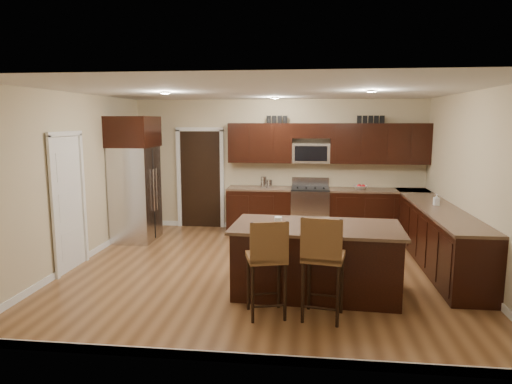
# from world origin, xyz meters

# --- Properties ---
(floor) EXTENTS (6.00, 6.00, 0.00)m
(floor) POSITION_xyz_m (0.00, 0.00, 0.00)
(floor) COLOR brown
(floor) RESTS_ON ground
(ceiling) EXTENTS (6.00, 6.00, 0.00)m
(ceiling) POSITION_xyz_m (0.00, 0.00, 2.70)
(ceiling) COLOR silver
(ceiling) RESTS_ON wall_back
(wall_back) EXTENTS (6.00, 0.00, 6.00)m
(wall_back) POSITION_xyz_m (0.00, 2.75, 1.35)
(wall_back) COLOR #C7B790
(wall_back) RESTS_ON floor
(wall_left) EXTENTS (0.00, 5.50, 5.50)m
(wall_left) POSITION_xyz_m (-3.00, 0.00, 1.35)
(wall_left) COLOR #C7B790
(wall_left) RESTS_ON floor
(wall_right) EXTENTS (0.00, 5.50, 5.50)m
(wall_right) POSITION_xyz_m (3.00, 0.00, 1.35)
(wall_right) COLOR #C7B790
(wall_right) RESTS_ON floor
(base_cabinets) EXTENTS (4.02, 3.96, 0.92)m
(base_cabinets) POSITION_xyz_m (1.90, 1.45, 0.46)
(base_cabinets) COLOR black
(base_cabinets) RESTS_ON floor
(upper_cabinets) EXTENTS (4.00, 0.33, 0.80)m
(upper_cabinets) POSITION_xyz_m (1.04, 2.58, 1.84)
(upper_cabinets) COLOR black
(upper_cabinets) RESTS_ON wall_back
(range) EXTENTS (0.76, 0.64, 1.11)m
(range) POSITION_xyz_m (0.68, 2.45, 0.47)
(range) COLOR silver
(range) RESTS_ON floor
(microwave) EXTENTS (0.76, 0.31, 0.40)m
(microwave) POSITION_xyz_m (0.68, 2.60, 1.62)
(microwave) COLOR silver
(microwave) RESTS_ON upper_cabinets
(doorway) EXTENTS (0.85, 0.03, 2.06)m
(doorway) POSITION_xyz_m (-1.65, 2.73, 1.03)
(doorway) COLOR black
(doorway) RESTS_ON floor
(pantry_door) EXTENTS (0.03, 0.80, 2.04)m
(pantry_door) POSITION_xyz_m (-2.98, -0.30, 1.02)
(pantry_door) COLOR white
(pantry_door) RESTS_ON floor
(letter_decor) EXTENTS (2.20, 0.03, 0.15)m
(letter_decor) POSITION_xyz_m (0.90, 2.58, 2.29)
(letter_decor) COLOR black
(letter_decor) RESTS_ON upper_cabinets
(island) EXTENTS (2.25, 1.26, 0.92)m
(island) POSITION_xyz_m (0.75, -0.86, 0.43)
(island) COLOR black
(island) RESTS_ON floor
(stool_left) EXTENTS (0.53, 0.53, 1.17)m
(stool_left) POSITION_xyz_m (0.19, -1.71, 0.73)
(stool_left) COLOR brown
(stool_left) RESTS_ON floor
(stool_mid) EXTENTS (0.53, 0.53, 1.22)m
(stool_mid) POSITION_xyz_m (0.81, -1.71, 0.76)
(stool_mid) COLOR brown
(stool_mid) RESTS_ON floor
(refrigerator) EXTENTS (0.79, 0.95, 2.35)m
(refrigerator) POSITION_xyz_m (-2.62, 1.51, 1.21)
(refrigerator) COLOR silver
(refrigerator) RESTS_ON floor
(floor_mat) EXTENTS (1.15, 0.93, 0.01)m
(floor_mat) POSITION_xyz_m (1.02, 1.32, 0.01)
(floor_mat) COLOR brown
(floor_mat) RESTS_ON floor
(fruit_bowl) EXTENTS (0.34, 0.34, 0.07)m
(fruit_bowl) POSITION_xyz_m (1.68, 2.45, 0.96)
(fruit_bowl) COLOR silver
(fruit_bowl) RESTS_ON base_cabinets
(soap_bottle) EXTENTS (0.09, 0.09, 0.18)m
(soap_bottle) POSITION_xyz_m (2.70, 0.81, 1.01)
(soap_bottle) COLOR #B2B2B2
(soap_bottle) RESTS_ON base_cabinets
(canister_tall) EXTENTS (0.12, 0.12, 0.22)m
(canister_tall) POSITION_xyz_m (-0.27, 2.45, 1.03)
(canister_tall) COLOR silver
(canister_tall) RESTS_ON base_cabinets
(canister_short) EXTENTS (0.11, 0.11, 0.16)m
(canister_short) POSITION_xyz_m (-0.15, 2.45, 1.00)
(canister_short) COLOR silver
(canister_short) RESTS_ON base_cabinets
(island_jar) EXTENTS (0.10, 0.10, 0.10)m
(island_jar) POSITION_xyz_m (0.25, -0.86, 0.97)
(island_jar) COLOR white
(island_jar) RESTS_ON island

